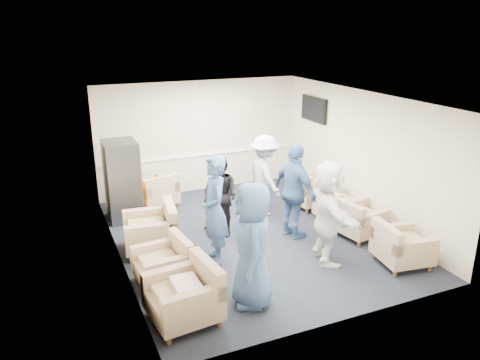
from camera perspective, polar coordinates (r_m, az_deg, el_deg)
name	(u,v)px	position (r m, az deg, el deg)	size (l,w,h in m)	color
floor	(251,236)	(9.25, 1.33, -6.86)	(6.00, 6.00, 0.00)	black
ceiling	(252,98)	(8.44, 1.47, 9.92)	(6.00, 6.00, 0.00)	white
back_wall	(200,137)	(11.45, -4.90, 5.28)	(5.00, 0.02, 2.70)	beige
front_wall	(346,234)	(6.33, 12.85, -6.38)	(5.00, 0.02, 2.70)	beige
left_wall	(116,188)	(8.08, -14.94, -0.99)	(0.02, 6.00, 2.70)	beige
right_wall	(361,156)	(10.01, 14.53, 2.81)	(0.02, 6.00, 2.70)	beige
chair_rail	(201,155)	(11.54, -4.81, 3.09)	(4.98, 0.04, 0.06)	white
tv	(314,109)	(11.27, 8.98, 8.53)	(0.10, 1.00, 0.58)	black
armchair_left_near	(187,297)	(6.73, -6.44, -13.98)	(1.00, 1.00, 0.72)	tan
armchair_left_mid	(166,265)	(7.66, -9.05, -10.15)	(0.87, 0.87, 0.64)	tan
armchair_left_far	(154,231)	(8.72, -10.48, -6.17)	(1.04, 1.04, 0.74)	tan
armchair_right_near	(400,247)	(8.54, 18.90, -7.77)	(0.93, 0.93, 0.66)	tan
armchair_right_midnear	(357,221)	(9.39, 14.13, -4.87)	(0.94, 0.94, 0.65)	tan
armchair_right_midfar	(337,207)	(9.99, 11.77, -3.25)	(0.87, 0.87, 0.65)	tan
armchair_right_far	(310,191)	(10.73, 8.47, -1.30)	(0.94, 0.94, 0.72)	tan
armchair_corner	(156,193)	(10.67, -10.24, -1.60)	(1.07, 1.07, 0.69)	tan
vending_machine	(123,181)	(10.08, -14.12, -0.07)	(0.69, 0.80, 1.69)	#53545B
backpack	(190,255)	(8.07, -6.10, -9.13)	(0.28, 0.22, 0.45)	black
pillow	(186,286)	(6.63, -6.59, -12.68)	(0.47, 0.35, 0.13)	white
person_front_left	(252,245)	(6.77, 1.52, -7.96)	(0.92, 0.60, 1.89)	#3E6095
person_mid_left	(214,210)	(7.94, -3.14, -3.73)	(0.70, 0.46, 1.92)	#3E6095
person_back_left	(220,196)	(9.03, -2.45, -1.97)	(0.78, 0.61, 1.60)	black
person_back_right	(265,175)	(10.02, 3.05, 0.57)	(1.13, 0.65, 1.75)	white
person_mid_right	(295,192)	(8.95, 6.68, -1.42)	(1.09, 0.45, 1.86)	#3E6095
person_front_right	(328,212)	(8.12, 10.72, -3.88)	(1.69, 0.54, 1.83)	white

